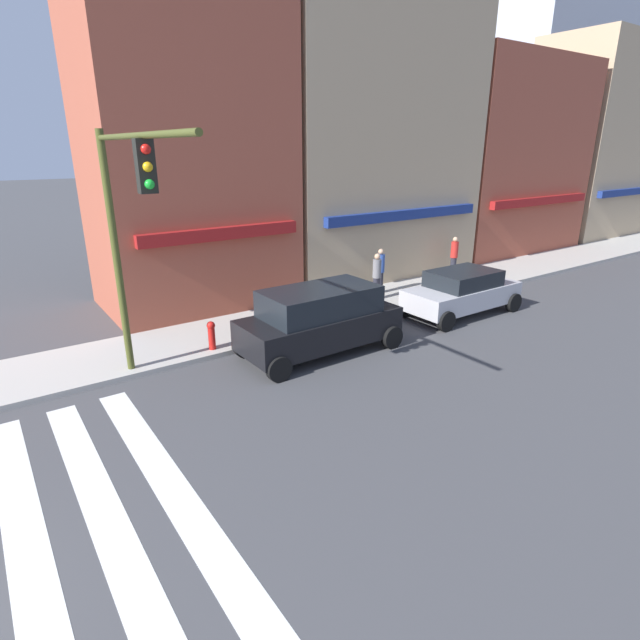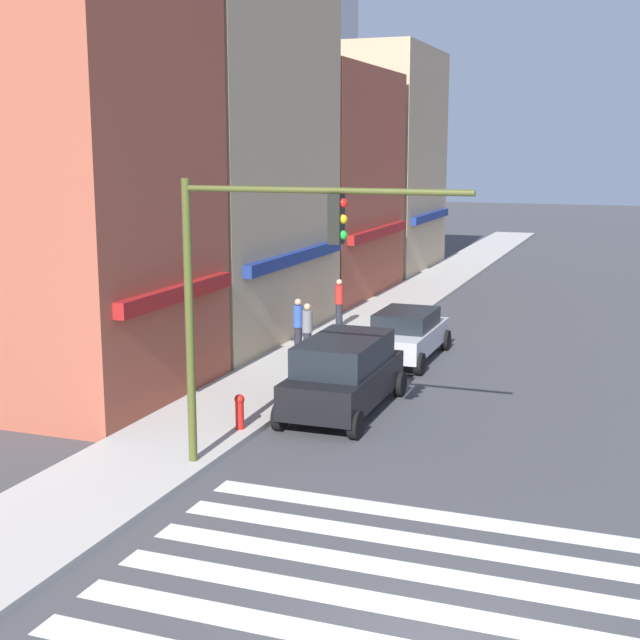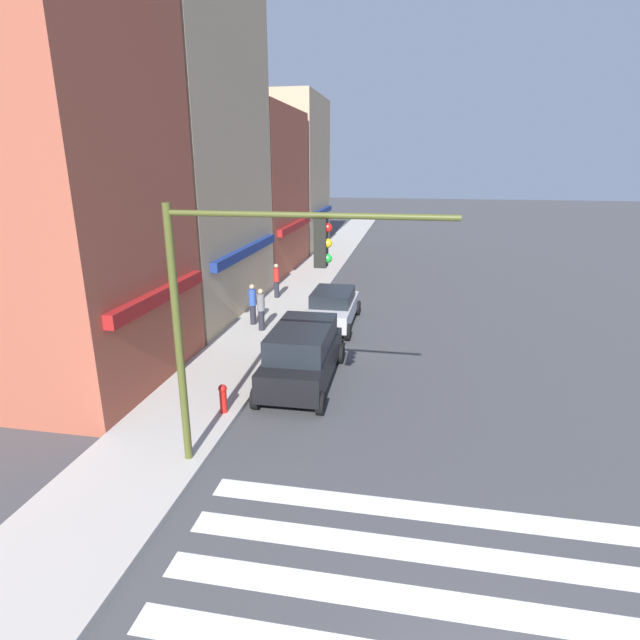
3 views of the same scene
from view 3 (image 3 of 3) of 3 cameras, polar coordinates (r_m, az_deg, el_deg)
The scene contains 9 objects.
storefront_row at distance 28.41m, azimuth -10.71°, elevation 17.07°, with size 35.41×5.30×15.85m.
tower_distant at distance 67.13m, azimuth -15.04°, elevation 30.25°, with size 17.90×11.58×44.45m.
traffic_signal at distance 10.52m, azimuth -9.32°, elevation 3.00°, with size 0.32×5.89×6.07m.
suv_black at distance 15.93m, azimuth -2.01°, elevation -3.86°, with size 4.72×2.12×1.94m.
sedan_silver at distance 21.72m, azimuth 1.47°, elevation 1.50°, with size 4.41×2.02×1.59m.
pedestrian_red_jacket at distance 25.82m, azimuth -5.00°, elevation 4.56°, with size 0.32×0.32×1.77m.
pedestrian_blue_shirt at distance 21.58m, azimuth -7.71°, elevation 1.87°, with size 0.32×0.32×1.77m.
pedestrian_grey_coat at distance 20.76m, azimuth -6.75°, elevation 1.28°, with size 0.32×0.32×1.77m.
fire_hydrant at distance 14.28m, azimuth -11.03°, elevation -8.65°, with size 0.24×0.24×0.84m.
Camera 3 is at (-4.31, 1.47, 6.83)m, focal length 28.00 mm.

